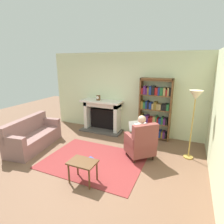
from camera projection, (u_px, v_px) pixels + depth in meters
ground at (88, 167)px, 4.24m from camera, size 14.00×14.00×0.00m
back_wall at (125, 94)px, 6.13m from camera, size 5.60×0.10×2.70m
side_wall_right at (219, 111)px, 3.95m from camera, size 0.10×5.20×2.70m
area_rug at (94, 160)px, 4.50m from camera, size 2.40×1.80×0.01m
fireplace at (103, 114)px, 6.40m from camera, size 1.48×0.64×1.11m
mantel_clock at (98, 98)px, 6.19m from camera, size 0.14×0.14×0.17m
bookshelf at (155, 110)px, 5.63m from camera, size 0.98×0.32×1.92m
armchair_reading at (141, 143)px, 4.51m from camera, size 0.89×0.89×0.97m
seated_reader at (139, 134)px, 4.57m from camera, size 0.58×0.59×1.14m
sofa_floral at (33, 136)px, 5.17m from camera, size 0.96×1.79×0.85m
side_table at (83, 165)px, 3.62m from camera, size 0.56×0.39×0.46m
scattered_books at (90, 161)px, 4.43m from camera, size 0.31×0.36×0.04m
floor_lamp at (195, 101)px, 4.26m from camera, size 0.32×0.32×1.75m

